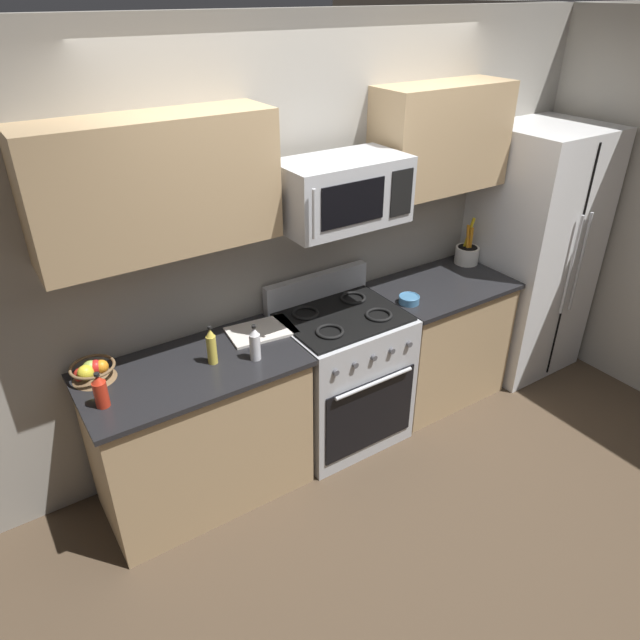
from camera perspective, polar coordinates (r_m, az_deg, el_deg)
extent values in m
plane|color=#473828|center=(3.76, 8.21, -16.34)|extent=(16.00, 16.00, 0.00)
cube|color=#9E998E|center=(3.75, -1.20, 7.92)|extent=(8.00, 0.10, 2.60)
cube|color=tan|center=(3.51, -11.57, -10.88)|extent=(1.17, 0.60, 0.88)
cube|color=black|center=(3.24, -12.37, -4.74)|extent=(1.21, 0.64, 0.03)
cube|color=#B2B5BA|center=(3.87, 2.03, -5.62)|extent=(0.76, 0.64, 0.91)
cube|color=black|center=(3.72, 4.91, -9.15)|extent=(0.67, 0.01, 0.51)
cylinder|color=#B2B5BA|center=(3.55, 5.35, -6.16)|extent=(0.57, 0.02, 0.02)
cube|color=black|center=(3.62, 2.16, 0.37)|extent=(0.73, 0.57, 0.02)
cube|color=#B2B5BA|center=(3.79, -0.34, 3.24)|extent=(0.76, 0.06, 0.18)
torus|color=black|center=(3.43, 0.97, -1.14)|extent=(0.17, 0.17, 0.02)
torus|color=black|center=(3.62, 5.75, 0.50)|extent=(0.17, 0.17, 0.02)
torus|color=black|center=(3.62, -1.42, 0.68)|extent=(0.17, 0.17, 0.02)
torus|color=black|center=(3.80, 3.24, 2.15)|extent=(0.17, 0.17, 0.02)
cylinder|color=#4C4C51|center=(3.32, 1.57, -5.15)|extent=(0.04, 0.02, 0.04)
cylinder|color=#4C4C51|center=(3.39, 3.47, -4.41)|extent=(0.04, 0.02, 0.04)
cylinder|color=#4C4C51|center=(3.46, 5.30, -3.70)|extent=(0.04, 0.02, 0.04)
cylinder|color=#4C4C51|center=(3.54, 7.04, -3.01)|extent=(0.04, 0.02, 0.04)
cylinder|color=#4C4C51|center=(3.62, 8.71, -2.36)|extent=(0.04, 0.02, 0.04)
cube|color=tan|center=(4.35, 11.31, -2.07)|extent=(0.90, 0.60, 0.88)
cube|color=black|center=(4.14, 11.93, 3.30)|extent=(0.94, 0.64, 0.03)
cube|color=silver|center=(4.74, 19.83, 6.18)|extent=(0.79, 0.71, 1.88)
cube|color=black|center=(4.55, 23.29, 4.55)|extent=(0.01, 0.01, 1.78)
cylinder|color=#B2B5BA|center=(4.48, 23.30, 4.83)|extent=(0.02, 0.02, 0.75)
cylinder|color=#B2B5BA|center=(4.56, 24.03, 5.09)|extent=(0.02, 0.02, 0.75)
cube|color=#B2B5BA|center=(3.33, 2.10, 12.41)|extent=(0.73, 0.40, 0.37)
cube|color=black|center=(3.14, 3.27, 11.28)|extent=(0.40, 0.01, 0.23)
cube|color=black|center=(3.34, 7.95, 12.18)|extent=(0.15, 0.01, 0.26)
cylinder|color=#B2B5BA|center=(2.98, -0.59, 10.27)|extent=(0.02, 0.02, 0.26)
cube|color=tan|center=(2.97, -15.77, 12.43)|extent=(1.20, 0.34, 0.65)
cube|color=tan|center=(3.94, 11.72, 16.97)|extent=(0.93, 0.34, 0.65)
cylinder|color=white|center=(4.47, 14.12, 6.16)|extent=(0.17, 0.17, 0.13)
cylinder|color=black|center=(4.46, 14.14, 6.28)|extent=(0.14, 0.14, 0.11)
cylinder|color=yellow|center=(4.44, 14.17, 7.71)|extent=(0.09, 0.04, 0.31)
cylinder|color=orange|center=(4.42, 14.20, 7.29)|extent=(0.02, 0.05, 0.27)
cylinder|color=orange|center=(4.43, 14.45, 7.20)|extent=(0.04, 0.04, 0.26)
cone|color=brown|center=(3.27, -21.21, -4.81)|extent=(0.23, 0.23, 0.07)
torus|color=brown|center=(3.25, -21.33, -4.27)|extent=(0.23, 0.23, 0.02)
sphere|color=red|center=(3.26, -21.03, -4.30)|extent=(0.08, 0.08, 0.08)
sphere|color=orange|center=(3.25, -20.54, -4.27)|extent=(0.07, 0.07, 0.07)
sphere|color=yellow|center=(3.23, -21.89, -4.80)|extent=(0.08, 0.08, 0.08)
sphere|color=#9EB74C|center=(3.26, -21.48, -4.33)|extent=(0.08, 0.08, 0.08)
sphere|color=red|center=(3.27, -22.26, -4.96)|extent=(0.08, 0.08, 0.08)
cube|color=silver|center=(3.48, -5.75, -1.06)|extent=(0.42, 0.30, 0.02)
cylinder|color=gold|center=(3.20, -10.51, -2.86)|extent=(0.05, 0.05, 0.17)
cone|color=gold|center=(3.15, -10.68, -1.22)|extent=(0.05, 0.05, 0.05)
cylinder|color=black|center=(3.13, -10.73, -0.74)|extent=(0.02, 0.02, 0.01)
cylinder|color=red|center=(3.04, -20.57, -6.79)|extent=(0.07, 0.07, 0.14)
cone|color=red|center=(2.99, -20.87, -5.40)|extent=(0.06, 0.06, 0.04)
cylinder|color=black|center=(2.97, -20.96, -4.98)|extent=(0.03, 0.03, 0.01)
cylinder|color=silver|center=(3.20, -6.36, -2.61)|extent=(0.06, 0.06, 0.15)
cone|color=silver|center=(3.15, -6.45, -1.09)|extent=(0.05, 0.05, 0.04)
cylinder|color=black|center=(3.14, -6.48, -0.64)|extent=(0.02, 0.02, 0.01)
cylinder|color=teal|center=(3.82, 8.68, 1.96)|extent=(0.13, 0.13, 0.05)
torus|color=teal|center=(3.81, 8.71, 2.27)|extent=(0.14, 0.14, 0.01)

